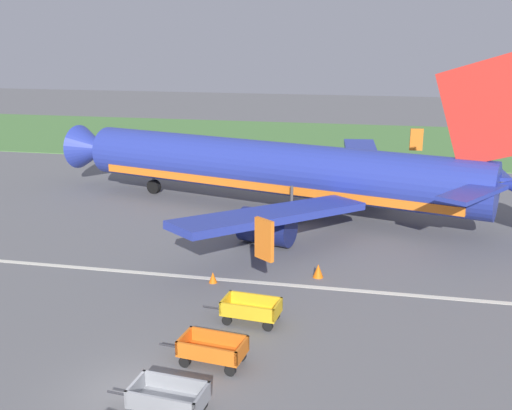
{
  "coord_description": "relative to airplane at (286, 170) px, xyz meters",
  "views": [
    {
      "loc": [
        8.22,
        -17.32,
        12.31
      ],
      "look_at": [
        1.37,
        15.3,
        2.8
      ],
      "focal_mm": 42.23,
      "sensor_mm": 36.0,
      "label": 1
    }
  ],
  "objects": [
    {
      "name": "ground_plane",
      "position": [
        -1.78,
        -23.53,
        -3.05
      ],
      "size": [
        220.0,
        220.0,
        0.0
      ],
      "primitive_type": "plane",
      "color": "slate"
    },
    {
      "name": "grass_strip",
      "position": [
        -1.78,
        30.47,
        -3.02
      ],
      "size": [
        220.0,
        28.0,
        0.06
      ],
      "primitive_type": "cube",
      "color": "#518442",
      "rests_on": "ground"
    },
    {
      "name": "apron_stripe",
      "position": [
        -1.78,
        -12.83,
        -3.05
      ],
      "size": [
        120.0,
        0.36,
        0.01
      ],
      "primitive_type": "cube",
      "color": "silver",
      "rests_on": "ground"
    },
    {
      "name": "airplane",
      "position": [
        0.0,
        0.0,
        0.0
      ],
      "size": [
        37.1,
        30.08,
        11.34
      ],
      "color": "#28389E",
      "rests_on": "ground"
    },
    {
      "name": "baggage_cart_third_in_row",
      "position": [
        -0.03,
        -24.34,
        -2.45
      ],
      "size": [
        3.6,
        1.62,
        1.07
      ],
      "color": "gray",
      "rests_on": "ground"
    },
    {
      "name": "baggage_cart_fourth_in_row",
      "position": [
        0.54,
        -20.92,
        -2.45
      ],
      "size": [
        3.61,
        1.7,
        1.07
      ],
      "color": "orange",
      "rests_on": "ground"
    },
    {
      "name": "baggage_cart_far_end",
      "position": [
        1.25,
        -17.21,
        -2.45
      ],
      "size": [
        3.61,
        1.64,
        1.07
      ],
      "color": "gold",
      "rests_on": "ground"
    },
    {
      "name": "traffic_cone_near_plane",
      "position": [
        3.6,
        -11.48,
        -2.69
      ],
      "size": [
        0.55,
        0.55,
        0.73
      ],
      "primitive_type": "cone",
      "color": "orange",
      "rests_on": "ground"
    },
    {
      "name": "traffic_cone_mid_apron",
      "position": [
        -1.6,
        -13.3,
        -2.77
      ],
      "size": [
        0.43,
        0.43,
        0.57
      ],
      "primitive_type": "cone",
      "color": "orange",
      "rests_on": "ground"
    }
  ]
}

